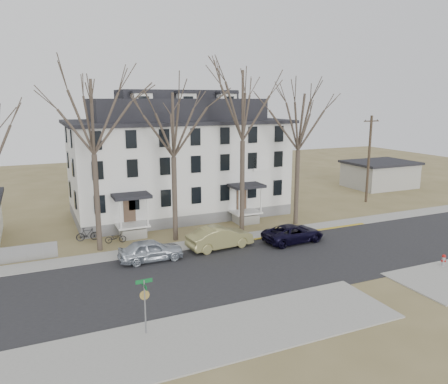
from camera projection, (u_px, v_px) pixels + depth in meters
name	position (u px, v px, depth m)	size (l,w,h in m)	color
ground	(294.00, 273.00, 28.72)	(120.00, 120.00, 0.00)	olive
main_road	(278.00, 263.00, 30.51)	(120.00, 10.00, 0.04)	#27272A
far_sidewalk	(241.00, 238.00, 35.87)	(120.00, 2.00, 0.08)	#A09F97
near_sidewalk_left	(211.00, 336.00, 21.07)	(20.00, 5.00, 0.08)	#A09F97
yellow_curb	(298.00, 234.00, 37.05)	(14.00, 0.25, 0.06)	gold
boarding_house	(178.00, 160.00, 42.84)	(20.80, 12.36, 12.05)	slate
distant_building	(380.00, 174.00, 56.59)	(8.50, 6.50, 3.35)	#A09F97
tree_far_left	(91.00, 111.00, 30.94)	(8.40, 8.40, 13.72)	#473B31
tree_mid_left	(173.00, 120.00, 33.48)	(7.80, 7.80, 12.74)	#473B31
tree_center	(243.00, 101.00, 35.56)	(9.00, 9.00, 14.70)	#473B31
tree_mid_right	(299.00, 118.00, 38.06)	(7.80, 7.80, 12.74)	#473B31
utility_pole_far	(369.00, 158.00, 47.57)	(2.00, 0.28, 9.50)	#3D3023
car_silver	(151.00, 251.00, 30.67)	(1.82, 4.52, 1.54)	#AEB8C4
car_tan	(220.00, 238.00, 33.25)	(1.79, 5.14, 1.69)	#8C864E
car_navy	(293.00, 234.00, 34.74)	(2.33, 5.06, 1.41)	black
bicycle_left	(116.00, 238.00, 34.52)	(0.57, 1.63, 0.86)	black
bicycle_right	(87.00, 235.00, 35.01)	(0.50, 1.78, 1.07)	black
fire_hydrant	(444.00, 260.00, 29.69)	(0.36, 0.34, 0.88)	#B7B7BA
street_sign	(145.00, 299.00, 20.82)	(0.81, 0.81, 2.86)	gray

